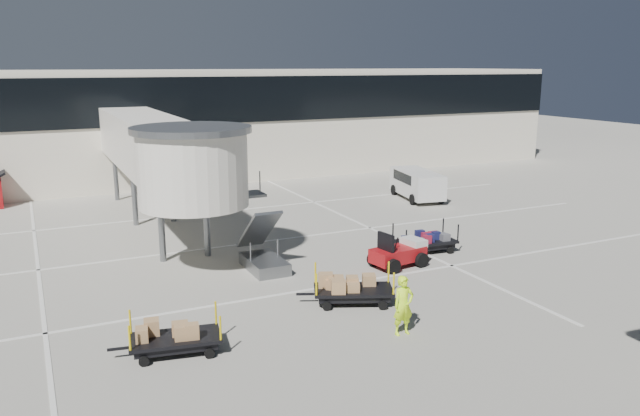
% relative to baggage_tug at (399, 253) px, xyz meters
% --- Properties ---
extents(ground, '(140.00, 140.00, 0.00)m').
position_rel_baggage_tug_xyz_m(ground, '(-3.94, -2.97, -0.57)').
color(ground, '#AFAA9C').
rests_on(ground, ground).
extents(lane_markings, '(40.00, 30.00, 0.02)m').
position_rel_baggage_tug_xyz_m(lane_markings, '(-4.61, 6.37, -0.56)').
color(lane_markings, silver).
rests_on(lane_markings, ground).
extents(terminal, '(64.00, 12.11, 15.20)m').
position_rel_baggage_tug_xyz_m(terminal, '(-4.29, 26.97, 3.54)').
color(terminal, beige).
rests_on(terminal, ground).
extents(jet_bridge, '(5.70, 20.40, 6.03)m').
position_rel_baggage_tug_xyz_m(jet_bridge, '(-7.91, 9.30, 3.72)').
color(jet_bridge, silver).
rests_on(jet_bridge, ground).
extents(baggage_tug, '(2.52, 1.81, 1.56)m').
position_rel_baggage_tug_xyz_m(baggage_tug, '(0.00, 0.00, 0.00)').
color(baggage_tug, maroon).
rests_on(baggage_tug, ground).
extents(suitcase_cart, '(3.47, 1.59, 1.34)m').
position_rel_baggage_tug_xyz_m(suitcase_cart, '(2.07, 1.21, -0.07)').
color(suitcase_cart, black).
rests_on(suitcase_cart, ground).
extents(box_cart_near, '(3.47, 2.41, 1.36)m').
position_rel_baggage_tug_xyz_m(box_cart_near, '(-3.93, -2.93, -0.01)').
color(box_cart_near, black).
rests_on(box_cart_near, ground).
extents(box_cart_far, '(3.34, 1.76, 1.28)m').
position_rel_baggage_tug_xyz_m(box_cart_far, '(-10.46, -4.12, -0.09)').
color(box_cart_far, black).
rests_on(box_cart_far, ground).
extents(ground_worker, '(0.72, 0.48, 1.95)m').
position_rel_baggage_tug_xyz_m(ground_worker, '(-3.61, -5.89, 0.41)').
color(ground_worker, '#C9FF1A').
rests_on(ground_worker, ground).
extents(minivan, '(2.75, 4.98, 1.78)m').
position_rel_baggage_tug_xyz_m(minivan, '(8.46, 11.26, 0.50)').
color(minivan, silver).
rests_on(minivan, ground).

